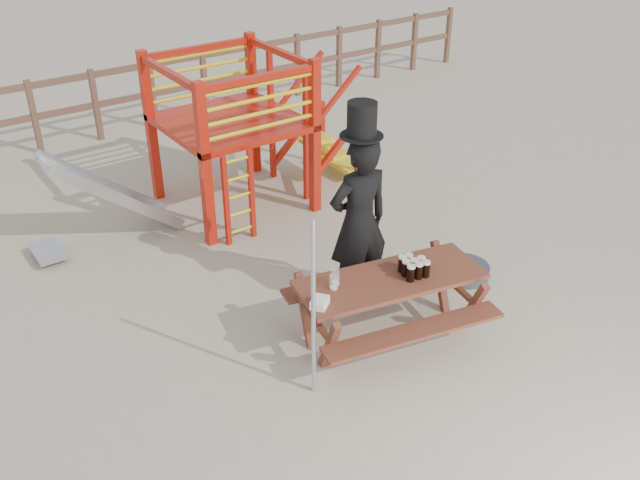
{
  "coord_description": "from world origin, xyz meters",
  "views": [
    {
      "loc": [
        -3.96,
        -4.38,
        4.56
      ],
      "look_at": [
        -0.32,
        0.8,
        0.9
      ],
      "focal_mm": 40.0,
      "sensor_mm": 36.0,
      "label": 1
    }
  ],
  "objects": [
    {
      "name": "back_fence",
      "position": [
        0.0,
        7.0,
        0.74
      ],
      "size": [
        15.09,
        0.09,
        1.2
      ],
      "color": "brown",
      "rests_on": "ground"
    },
    {
      "name": "ground",
      "position": [
        0.0,
        0.0,
        0.0
      ],
      "size": [
        60.0,
        60.0,
        0.0
      ],
      "primitive_type": "plane",
      "color": "tan",
      "rests_on": "ground"
    },
    {
      "name": "picnic_table",
      "position": [
        -0.01,
        0.04,
        0.46
      ],
      "size": [
        2.09,
        1.64,
        0.72
      ],
      "rotation": [
        0.0,
        0.0,
        -0.2
      ],
      "color": "brown",
      "rests_on": "ground"
    },
    {
      "name": "empty_glasses",
      "position": [
        -0.55,
        0.23,
        0.79
      ],
      "size": [
        0.14,
        0.14,
        0.15
      ],
      "color": "silver",
      "rests_on": "picnic_table"
    },
    {
      "name": "man_with_hat",
      "position": [
        0.14,
        0.75,
        1.03
      ],
      "size": [
        0.75,
        0.52,
        2.29
      ],
      "rotation": [
        0.0,
        0.0,
        3.06
      ],
      "color": "black",
      "rests_on": "ground"
    },
    {
      "name": "parasol_base",
      "position": [
        1.47,
        0.42,
        0.07
      ],
      "size": [
        0.6,
        0.6,
        0.25
      ],
      "color": "#343438",
      "rests_on": "ground"
    },
    {
      "name": "stout_pints",
      "position": [
        0.21,
        -0.05,
        0.81
      ],
      "size": [
        0.27,
        0.29,
        0.17
      ],
      "color": "black",
      "rests_on": "picnic_table"
    },
    {
      "name": "playground_fort",
      "position": [
        0.12,
        3.58,
        1.07
      ],
      "size": [
        4.71,
        1.84,
        2.1
      ],
      "color": "#AD190B",
      "rests_on": "ground"
    },
    {
      "name": "metal_pole",
      "position": [
        -1.1,
        -0.21,
        0.91
      ],
      "size": [
        0.04,
        0.04,
        1.83
      ],
      "primitive_type": "cylinder",
      "color": "#B2B2B7",
      "rests_on": "ground"
    },
    {
      "name": "paper_bag",
      "position": [
        -0.86,
        0.04,
        0.76
      ],
      "size": [
        0.23,
        0.22,
        0.08
      ],
      "primitive_type": "cube",
      "rotation": [
        0.0,
        0.0,
        0.64
      ],
      "color": "white",
      "rests_on": "picnic_table"
    }
  ]
}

